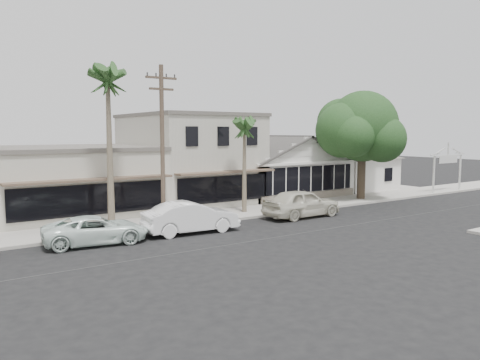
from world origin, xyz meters
TOP-DOWN VIEW (x-y plane):
  - ground at (0.00, 0.00)m, footprint 140.00×140.00m
  - sidewalk_north at (-8.00, 6.75)m, footprint 90.00×3.50m
  - corner_shop at (5.00, 12.47)m, footprint 10.40×8.60m
  - side_cottage at (13.20, 11.50)m, footprint 6.00×6.00m
  - arch_sign at (18.40, 5.30)m, footprint 4.12×0.12m
  - row_building_near at (-3.00, 13.50)m, footprint 8.00×10.00m
  - row_building_midnear at (-12.00, 13.50)m, footprint 10.00×10.00m
  - utility_pole at (-9.00, 5.20)m, footprint 1.80×0.24m
  - car_0 at (-0.22, 3.59)m, footprint 5.30×2.16m
  - car_1 at (-8.21, 3.45)m, footprint 5.25×2.18m
  - car_2 at (-13.21, 3.80)m, footprint 5.18×2.88m
  - shade_tree at (8.54, 6.77)m, footprint 7.74×6.99m
  - palm_east at (-2.55, 6.60)m, footprint 2.95×2.95m
  - palm_mid at (-11.48, 6.59)m, footprint 2.74×2.74m

SIDE VIEW (x-z plane):
  - ground at x=0.00m, z-range 0.00..0.00m
  - sidewalk_north at x=-8.00m, z-range 0.00..0.15m
  - car_2 at x=-13.21m, z-range 0.00..1.37m
  - car_1 at x=-8.21m, z-range 0.00..1.69m
  - car_0 at x=-0.22m, z-range 0.00..1.80m
  - side_cottage at x=13.20m, z-range 0.00..3.00m
  - row_building_midnear at x=-12.00m, z-range 0.00..4.20m
  - corner_shop at x=5.00m, z-range 0.07..5.17m
  - arch_sign at x=18.40m, z-range 1.18..5.13m
  - row_building_near at x=-3.00m, z-range 0.00..6.50m
  - utility_pole at x=-9.00m, z-range 0.29..9.29m
  - shade_tree at x=8.54m, z-range 1.36..9.94m
  - palm_east at x=-2.55m, z-range 2.35..9.02m
  - palm_mid at x=-11.48m, z-range 3.40..12.82m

